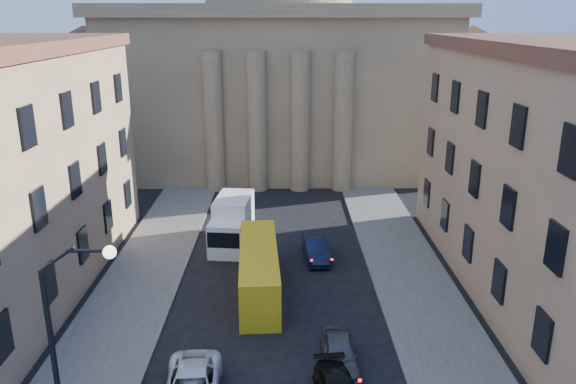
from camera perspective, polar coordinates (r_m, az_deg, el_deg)
name	(u,v)px	position (r m, az deg, el deg)	size (l,w,h in m)	color
sidewalk_left	(118,324)	(32.38, -16.88, -12.67)	(5.00, 60.00, 0.15)	#4E4D48
sidewalk_right	(432,322)	(32.15, 14.44, -12.69)	(5.00, 60.00, 0.15)	#4E4D48
church	(279,54)	(64.40, -0.92, 13.82)	(68.02, 28.76, 36.60)	#756648
building_right	(573,172)	(35.98, 26.93, 1.86)	(11.60, 26.60, 14.70)	tan
street_lamp	(67,342)	(21.21, -21.54, -13.97)	(2.62, 0.44, 8.83)	black
car_right_far	(339,354)	(27.64, 5.25, -16.04)	(1.64, 4.09, 1.39)	#48474C
car_right_distant	(316,249)	(38.60, 2.88, -5.78)	(1.52, 4.36, 1.44)	black
city_bus	(259,268)	(33.94, -2.99, -7.76)	(2.78, 9.85, 2.75)	gold
box_truck	(232,223)	(40.87, -5.73, -3.20)	(2.97, 6.27, 3.33)	white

